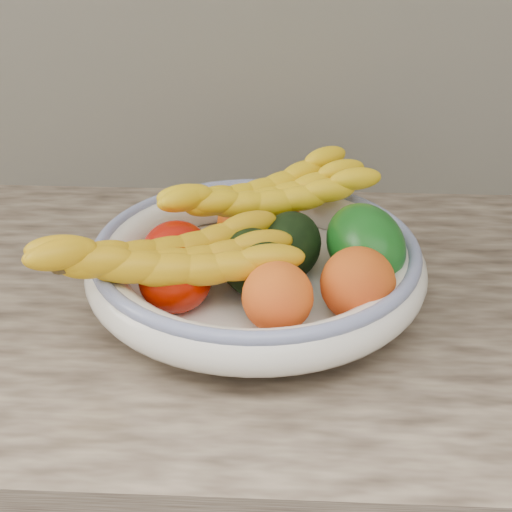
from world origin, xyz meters
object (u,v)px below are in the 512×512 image
(green_mango, at_px, (365,244))
(banana_bunch_back, at_px, (266,200))
(fruit_bowl, at_px, (256,265))
(banana_bunch_front, at_px, (165,265))

(green_mango, xyz_separation_m, banana_bunch_back, (-0.12, 0.09, 0.01))
(fruit_bowl, distance_m, banana_bunch_front, 0.12)
(green_mango, distance_m, banana_bunch_back, 0.15)
(banana_bunch_back, distance_m, banana_bunch_front, 0.19)
(fruit_bowl, distance_m, banana_bunch_back, 0.10)
(banana_bunch_back, bearing_deg, banana_bunch_front, -150.38)
(fruit_bowl, bearing_deg, banana_bunch_back, 85.46)
(green_mango, xyz_separation_m, banana_bunch_front, (-0.22, -0.07, 0.01))
(fruit_bowl, height_order, banana_bunch_back, banana_bunch_back)
(banana_bunch_back, bearing_deg, green_mango, -64.15)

